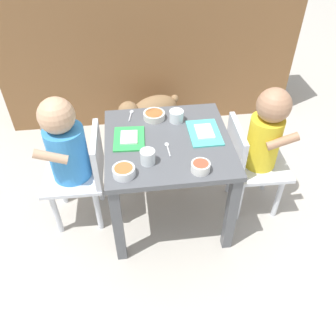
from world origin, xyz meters
The scene contains 15 objects.
ground_plane centered at (0.00, 0.00, 0.00)m, with size 7.00×7.00×0.00m, color #B2ADA3.
kitchen_cabinet_back centered at (0.00, 1.04, 0.49)m, with size 1.91×0.36×0.98m, color brown.
dining_table centered at (0.00, 0.00, 0.39)m, with size 0.56×0.56×0.47m.
seated_child_left centered at (-0.44, 0.04, 0.44)m, with size 0.29×0.29×0.70m.
seated_child_right centered at (0.44, 0.00, 0.44)m, with size 0.29×0.29×0.69m.
dog centered at (-0.03, 0.66, 0.21)m, with size 0.42×0.29×0.32m.
food_tray_left centered at (-0.17, 0.03, 0.48)m, with size 0.15×0.18×0.02m.
food_tray_right centered at (0.17, 0.03, 0.48)m, with size 0.14×0.20×0.02m.
water_cup_left centered at (0.06, 0.15, 0.50)m, with size 0.07×0.07×0.06m.
water_cup_right centered at (-0.10, -0.14, 0.50)m, with size 0.06×0.06×0.06m.
veggie_bowl_far centered at (0.10, -0.22, 0.49)m, with size 0.08×0.08×0.04m.
cereal_bowl_left_side centered at (-0.04, 0.18, 0.49)m, with size 0.10×0.10×0.03m.
veggie_bowl_near centered at (-0.20, -0.20, 0.49)m, with size 0.09×0.09×0.04m.
spoon_by_left_tray centered at (-0.15, 0.23, 0.48)m, with size 0.03×0.10×0.01m.
spoon_by_right_tray centered at (-0.01, -0.06, 0.48)m, with size 0.02×0.10×0.01m.
Camera 1 is at (-0.16, -1.23, 1.42)m, focal length 37.34 mm.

